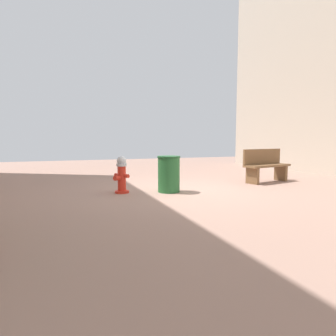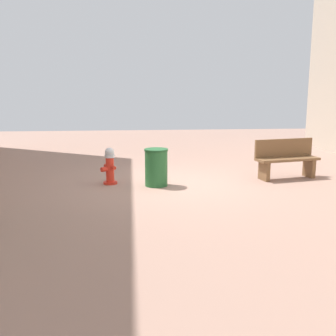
% 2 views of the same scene
% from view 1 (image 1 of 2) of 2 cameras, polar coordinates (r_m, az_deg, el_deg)
% --- Properties ---
extents(ground_plane, '(23.40, 23.40, 0.00)m').
position_cam_1_polar(ground_plane, '(6.93, 3.17, -4.39)').
color(ground_plane, '#9E7A6B').
extents(fire_hydrant, '(0.38, 0.38, 0.84)m').
position_cam_1_polar(fire_hydrant, '(6.55, -9.31, -1.33)').
color(fire_hydrant, red).
rests_on(fire_hydrant, ground_plane).
extents(bench_near, '(1.62, 0.75, 0.95)m').
position_cam_1_polar(bench_near, '(8.65, 19.00, 0.57)').
color(bench_near, brown).
rests_on(bench_near, ground_plane).
extents(trash_bin, '(0.53, 0.53, 0.84)m').
position_cam_1_polar(trash_bin, '(6.59, 0.16, -1.21)').
color(trash_bin, '#266633').
rests_on(trash_bin, ground_plane).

